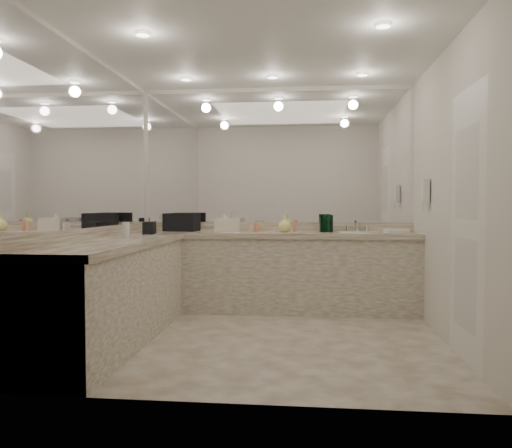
# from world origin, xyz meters

# --- Properties ---
(floor) EXTENTS (3.20, 3.20, 0.00)m
(floor) POSITION_xyz_m (0.00, 0.00, 0.00)
(floor) COLOR beige
(floor) RESTS_ON ground
(ceiling) EXTENTS (3.20, 3.20, 0.00)m
(ceiling) POSITION_xyz_m (0.00, 0.00, 2.60)
(ceiling) COLOR white
(ceiling) RESTS_ON floor
(wall_back) EXTENTS (3.20, 0.02, 2.60)m
(wall_back) POSITION_xyz_m (0.00, 1.50, 1.30)
(wall_back) COLOR silver
(wall_back) RESTS_ON floor
(wall_left) EXTENTS (0.02, 3.00, 2.60)m
(wall_left) POSITION_xyz_m (-1.60, 0.00, 1.30)
(wall_left) COLOR silver
(wall_left) RESTS_ON floor
(wall_right) EXTENTS (0.02, 3.00, 2.60)m
(wall_right) POSITION_xyz_m (1.60, 0.00, 1.30)
(wall_right) COLOR silver
(wall_right) RESTS_ON floor
(vanity_back_base) EXTENTS (3.20, 0.60, 0.84)m
(vanity_back_base) POSITION_xyz_m (0.00, 1.20, 0.42)
(vanity_back_base) COLOR beige
(vanity_back_base) RESTS_ON floor
(vanity_back_top) EXTENTS (3.20, 0.64, 0.06)m
(vanity_back_top) POSITION_xyz_m (0.00, 1.19, 0.87)
(vanity_back_top) COLOR beige
(vanity_back_top) RESTS_ON vanity_back_base
(vanity_left_base) EXTENTS (0.60, 2.40, 0.84)m
(vanity_left_base) POSITION_xyz_m (-1.30, -0.30, 0.42)
(vanity_left_base) COLOR beige
(vanity_left_base) RESTS_ON floor
(vanity_left_top) EXTENTS (0.64, 2.42, 0.06)m
(vanity_left_top) POSITION_xyz_m (-1.29, -0.30, 0.87)
(vanity_left_top) COLOR beige
(vanity_left_top) RESTS_ON vanity_left_base
(backsplash_back) EXTENTS (3.20, 0.04, 0.10)m
(backsplash_back) POSITION_xyz_m (0.00, 1.48, 0.95)
(backsplash_back) COLOR beige
(backsplash_back) RESTS_ON vanity_back_top
(backsplash_left) EXTENTS (0.04, 3.00, 0.10)m
(backsplash_left) POSITION_xyz_m (-1.58, 0.00, 0.95)
(backsplash_left) COLOR beige
(backsplash_left) RESTS_ON vanity_left_top
(mirror_back) EXTENTS (3.12, 0.01, 1.55)m
(mirror_back) POSITION_xyz_m (0.00, 1.49, 1.77)
(mirror_back) COLOR white
(mirror_back) RESTS_ON wall_back
(mirror_left) EXTENTS (0.01, 2.92, 1.55)m
(mirror_left) POSITION_xyz_m (-1.59, 0.00, 1.77)
(mirror_left) COLOR white
(mirror_left) RESTS_ON wall_left
(sink) EXTENTS (0.44, 0.44, 0.03)m
(sink) POSITION_xyz_m (0.95, 1.20, 0.90)
(sink) COLOR white
(sink) RESTS_ON vanity_back_top
(faucet) EXTENTS (0.24, 0.16, 0.14)m
(faucet) POSITION_xyz_m (0.95, 1.41, 0.97)
(faucet) COLOR silver
(faucet) RESTS_ON vanity_back_top
(wall_phone) EXTENTS (0.06, 0.10, 0.24)m
(wall_phone) POSITION_xyz_m (1.56, 0.70, 1.35)
(wall_phone) COLOR white
(wall_phone) RESTS_ON wall_right
(door) EXTENTS (0.02, 0.82, 2.10)m
(door) POSITION_xyz_m (1.59, -0.50, 1.05)
(door) COLOR white
(door) RESTS_ON wall_right
(black_toiletry_bag) EXTENTS (0.41, 0.30, 0.22)m
(black_toiletry_bag) POSITION_xyz_m (-1.09, 1.27, 1.01)
(black_toiletry_bag) COLOR black
(black_toiletry_bag) RESTS_ON vanity_back_top
(black_bag_spill) EXTENTS (0.14, 0.25, 0.13)m
(black_bag_spill) POSITION_xyz_m (-1.30, 0.71, 0.97)
(black_bag_spill) COLOR black
(black_bag_spill) RESTS_ON vanity_left_top
(cream_cosmetic_case) EXTENTS (0.27, 0.17, 0.16)m
(cream_cosmetic_case) POSITION_xyz_m (-0.54, 1.17, 0.98)
(cream_cosmetic_case) COLOR beige
(cream_cosmetic_case) RESTS_ON vanity_back_top
(hand_towel) EXTENTS (0.26, 0.20, 0.04)m
(hand_towel) POSITION_xyz_m (1.36, 1.19, 0.92)
(hand_towel) COLOR white
(hand_towel) RESTS_ON vanity_back_top
(lotion_left) EXTENTS (0.07, 0.07, 0.15)m
(lotion_left) POSITION_xyz_m (-1.30, 0.01, 0.98)
(lotion_left) COLOR white
(lotion_left) RESTS_ON vanity_left_top
(soap_bottle_a) EXTENTS (0.09, 0.09, 0.23)m
(soap_bottle_a) POSITION_xyz_m (-0.57, 1.20, 1.01)
(soap_bottle_a) COLOR silver
(soap_bottle_a) RESTS_ON vanity_back_top
(soap_bottle_b) EXTENTS (0.09, 0.09, 0.16)m
(soap_bottle_b) POSITION_xyz_m (-0.44, 1.15, 0.98)
(soap_bottle_b) COLOR white
(soap_bottle_b) RESTS_ON vanity_back_top
(soap_bottle_c) EXTENTS (0.19, 0.19, 0.19)m
(soap_bottle_c) POSITION_xyz_m (0.12, 1.20, 1.00)
(soap_bottle_c) COLOR #F9F382
(soap_bottle_c) RESTS_ON vanity_back_top
(green_bottle_0) EXTENTS (0.07, 0.07, 0.18)m
(green_bottle_0) POSITION_xyz_m (0.60, 1.35, 0.99)
(green_bottle_0) COLOR #0C4929
(green_bottle_0) RESTS_ON vanity_back_top
(green_bottle_1) EXTENTS (0.07, 0.07, 0.19)m
(green_bottle_1) POSITION_xyz_m (0.61, 1.31, 0.99)
(green_bottle_1) COLOR #0C4929
(green_bottle_1) RESTS_ON vanity_back_top
(green_bottle_2) EXTENTS (0.06, 0.06, 0.20)m
(green_bottle_2) POSITION_xyz_m (0.63, 1.21, 1.00)
(green_bottle_2) COLOR #0C4929
(green_bottle_2) RESTS_ON vanity_back_top
(green_bottle_3) EXTENTS (0.07, 0.07, 0.19)m
(green_bottle_3) POSITION_xyz_m (0.56, 1.22, 0.99)
(green_bottle_3) COLOR #0C4929
(green_bottle_3) RESTS_ON vanity_back_top
(green_bottle_4) EXTENTS (0.07, 0.07, 0.20)m
(green_bottle_4) POSITION_xyz_m (0.55, 1.32, 1.00)
(green_bottle_4) COLOR #0C4929
(green_bottle_4) RESTS_ON vanity_back_top
(amenity_bottle_0) EXTENTS (0.06, 0.06, 0.14)m
(amenity_bottle_0) POSITION_xyz_m (-0.60, 1.26, 0.97)
(amenity_bottle_0) COLOR silver
(amenity_bottle_0) RESTS_ON vanity_back_top
(amenity_bottle_1) EXTENTS (0.04, 0.04, 0.12)m
(amenity_bottle_1) POSITION_xyz_m (0.23, 1.18, 0.96)
(amenity_bottle_1) COLOR #E57F66
(amenity_bottle_1) RESTS_ON vanity_back_top
(amenity_bottle_2) EXTENTS (0.06, 0.06, 0.10)m
(amenity_bottle_2) POSITION_xyz_m (-0.19, 1.16, 0.95)
(amenity_bottle_2) COLOR #E57F66
(amenity_bottle_2) RESTS_ON vanity_back_top
(amenity_bottle_3) EXTENTS (0.06, 0.06, 0.10)m
(amenity_bottle_3) POSITION_xyz_m (-0.26, 1.14, 0.95)
(amenity_bottle_3) COLOR #E0B28C
(amenity_bottle_3) RESTS_ON vanity_back_top
(amenity_bottle_4) EXTENTS (0.05, 0.05, 0.10)m
(amenity_bottle_4) POSITION_xyz_m (-0.96, 1.26, 0.95)
(amenity_bottle_4) COLOR silver
(amenity_bottle_4) RESTS_ON vanity_back_top
(amenity_bottle_5) EXTENTS (0.04, 0.04, 0.12)m
(amenity_bottle_5) POSITION_xyz_m (0.11, 1.18, 0.96)
(amenity_bottle_5) COLOR #E57F66
(amenity_bottle_5) RESTS_ON vanity_back_top
(amenity_bottle_6) EXTENTS (0.05, 0.05, 0.11)m
(amenity_bottle_6) POSITION_xyz_m (-0.61, 1.19, 0.95)
(amenity_bottle_6) COLOR #E0B28C
(amenity_bottle_6) RESTS_ON vanity_back_top
(amenity_bottle_7) EXTENTS (0.06, 0.06, 0.14)m
(amenity_bottle_7) POSITION_xyz_m (-0.66, 1.28, 0.97)
(amenity_bottle_7) COLOR #9966B2
(amenity_bottle_7) RESTS_ON vanity_back_top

